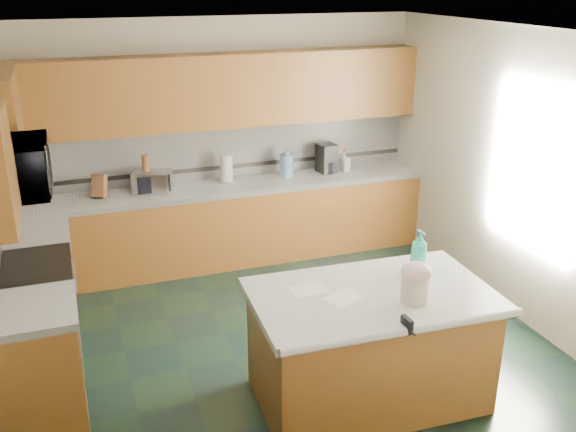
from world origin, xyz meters
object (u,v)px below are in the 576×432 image
island_top (372,296)px  toaster_oven (152,181)px  island_base (369,350)px  soap_bottle_island (419,252)px  knife_block (99,186)px  treat_jar (415,289)px  coffee_maker (327,158)px

island_top → toaster_oven: size_ratio=4.61×
island_base → island_top: island_top is taller
soap_bottle_island → knife_block: (-2.20, 2.73, -0.06)m
treat_jar → knife_block: size_ratio=0.86×
island_top → knife_block: size_ratio=7.44×
knife_block → island_base: bearing=-35.0°
soap_bottle_island → toaster_oven: (-1.65, 2.73, -0.07)m
toaster_oven → soap_bottle_island: bearing=-35.9°
soap_bottle_island → coffee_maker: bearing=81.5°
toaster_oven → island_base: bearing=-45.2°
toaster_oven → island_top: bearing=-45.2°
island_base → toaster_oven: (-1.17, 2.91, 0.60)m
knife_block → toaster_oven: bearing=24.4°
treat_jar → island_top: bearing=129.0°
treat_jar → knife_block: (-1.93, 3.13, 0.02)m
soap_bottle_island → knife_block: 3.51m
toaster_oven → coffee_maker: bearing=23.8°
island_top → knife_block: 3.38m
soap_bottle_island → knife_block: size_ratio=1.50×
island_top → soap_bottle_island: bearing=22.5°
island_top → coffee_maker: coffee_maker is taller
knife_block → coffee_maker: 2.59m
island_top → knife_block: (-1.72, 2.91, 0.15)m
island_top → soap_bottle_island: soap_bottle_island is taller
island_top → toaster_oven: toaster_oven is taller
island_top → soap_bottle_island: 0.55m
treat_jar → toaster_oven: (-1.39, 3.13, 0.01)m
coffee_maker → soap_bottle_island: bearing=-106.7°
island_base → knife_block: size_ratio=7.02×
soap_bottle_island → treat_jar: bearing=-123.6°
knife_block → coffee_maker: size_ratio=0.71×
island_base → soap_bottle_island: size_ratio=4.69×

